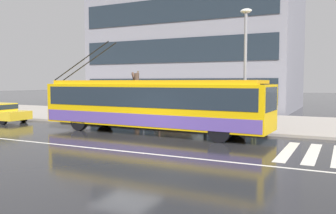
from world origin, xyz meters
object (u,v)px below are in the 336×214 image
at_px(pedestrian_waiting_by_pole, 253,98).
at_px(street_tree_bare, 137,94).
at_px(pedestrian_at_shelter, 230,98).
at_px(trolleybus, 151,104).
at_px(street_lamp, 245,58).
at_px(bus_shelter, 177,91).
at_px(pedestrian_walking_past, 206,97).
at_px(pedestrian_approaching_curb, 159,98).

relative_size(pedestrian_waiting_by_pole, street_tree_bare, 0.62).
height_order(pedestrian_at_shelter, street_tree_bare, street_tree_bare).
xyz_separation_m(trolleybus, street_lamp, (4.39, 2.19, 2.37)).
distance_m(trolleybus, bus_shelter, 3.97).
relative_size(pedestrian_at_shelter, street_lamp, 0.31).
distance_m(pedestrian_at_shelter, street_lamp, 3.49).
bearing_deg(street_tree_bare, bus_shelter, 1.10).
distance_m(pedestrian_at_shelter, street_tree_bare, 6.20).
xyz_separation_m(pedestrian_walking_past, street_lamp, (2.44, -0.83, 2.07)).
bearing_deg(bus_shelter, pedestrian_walking_past, -21.21).
height_order(pedestrian_at_shelter, street_lamp, street_lamp).
distance_m(pedestrian_approaching_curb, pedestrian_waiting_by_pole, 6.15).
relative_size(pedestrian_approaching_curb, street_tree_bare, 0.60).
relative_size(bus_shelter, pedestrian_approaching_curb, 2.03).
bearing_deg(pedestrian_walking_past, trolleybus, -122.89).
xyz_separation_m(trolleybus, pedestrian_waiting_by_pole, (4.56, 3.24, 0.27)).
relative_size(trolleybus, pedestrian_waiting_by_pole, 6.31).
bearing_deg(street_lamp, pedestrian_approaching_curb, 164.64).
xyz_separation_m(pedestrian_waiting_by_pole, street_lamp, (-0.17, -1.05, 2.10)).
height_order(trolleybus, pedestrian_approaching_curb, trolleybus).
xyz_separation_m(pedestrian_at_shelter, street_tree_bare, (-6.17, -0.59, 0.20)).
height_order(trolleybus, bus_shelter, trolleybus).
height_order(pedestrian_walking_past, street_lamp, street_lamp).
bearing_deg(street_tree_bare, pedestrian_approaching_curb, -1.24).
bearing_deg(bus_shelter, trolleybus, -84.74).
bearing_deg(trolleybus, bus_shelter, 95.26).
height_order(pedestrian_approaching_curb, street_lamp, street_lamp).
relative_size(bus_shelter, pedestrian_at_shelter, 2.03).
bearing_deg(pedestrian_walking_past, pedestrian_waiting_by_pole, 4.83).
bearing_deg(pedestrian_waiting_by_pole, pedestrian_approaching_curb, 174.54).
bearing_deg(pedestrian_at_shelter, bus_shelter, -170.74).
xyz_separation_m(pedestrian_walking_past, pedestrian_waiting_by_pole, (2.61, 0.22, -0.03)).
bearing_deg(trolleybus, pedestrian_waiting_by_pole, 35.39).
bearing_deg(pedestrian_approaching_curb, street_tree_bare, 178.76).
relative_size(pedestrian_walking_past, street_lamp, 0.33).
relative_size(pedestrian_at_shelter, pedestrian_approaching_curb, 1.00).
xyz_separation_m(pedestrian_walking_past, street_tree_bare, (-5.21, 0.84, 0.07)).
bearing_deg(pedestrian_walking_past, street_lamp, -18.80).
distance_m(pedestrian_walking_past, street_lamp, 3.31).
bearing_deg(bus_shelter, pedestrian_waiting_by_pole, -7.84).
height_order(trolleybus, street_tree_bare, trolleybus).
xyz_separation_m(trolleybus, bus_shelter, (-0.36, 3.91, 0.55)).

